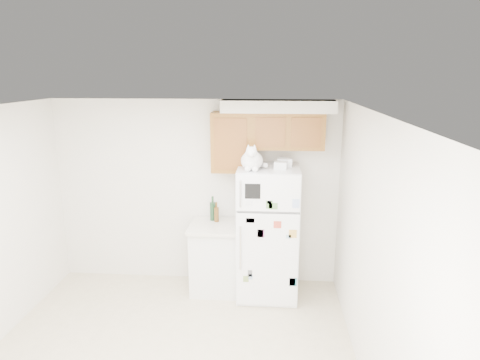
# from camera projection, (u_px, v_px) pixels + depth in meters

# --- Properties ---
(room_shell) EXTENTS (3.84, 4.04, 2.52)m
(room_shell) POSITION_uv_depth(u_px,v_px,m) (176.00, 200.00, 3.97)
(room_shell) COLOR silver
(room_shell) RESTS_ON ground_plane
(refrigerator) EXTENTS (0.76, 0.78, 1.70)m
(refrigerator) POSITION_uv_depth(u_px,v_px,m) (268.00, 233.00, 5.43)
(refrigerator) COLOR white
(refrigerator) RESTS_ON ground_plane
(base_counter) EXTENTS (0.64, 0.64, 0.92)m
(base_counter) POSITION_uv_depth(u_px,v_px,m) (215.00, 257.00, 5.65)
(base_counter) COLOR white
(base_counter) RESTS_ON ground_plane
(cat) EXTENTS (0.32, 0.47, 0.33)m
(cat) POSITION_uv_depth(u_px,v_px,m) (252.00, 160.00, 5.06)
(cat) COLOR white
(cat) RESTS_ON refrigerator
(storage_box_back) EXTENTS (0.19, 0.15, 0.10)m
(storage_box_back) POSITION_uv_depth(u_px,v_px,m) (285.00, 162.00, 5.28)
(storage_box_back) COLOR white
(storage_box_back) RESTS_ON refrigerator
(storage_box_front) EXTENTS (0.17, 0.13, 0.09)m
(storage_box_front) POSITION_uv_depth(u_px,v_px,m) (281.00, 166.00, 5.12)
(storage_box_front) COLOR white
(storage_box_front) RESTS_ON refrigerator
(bottle_green) EXTENTS (0.08, 0.08, 0.33)m
(bottle_green) POSITION_uv_depth(u_px,v_px,m) (213.00, 208.00, 5.65)
(bottle_green) COLOR #19381E
(bottle_green) RESTS_ON base_counter
(bottle_amber) EXTENTS (0.06, 0.06, 0.27)m
(bottle_amber) POSITION_uv_depth(u_px,v_px,m) (216.00, 212.00, 5.60)
(bottle_amber) COLOR #593814
(bottle_amber) RESTS_ON base_counter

